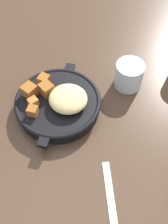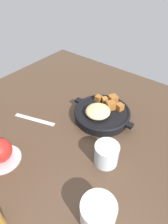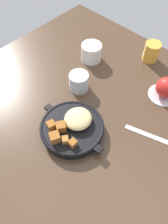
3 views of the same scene
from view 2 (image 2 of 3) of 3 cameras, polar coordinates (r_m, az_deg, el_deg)
name	(u,v)px [view 2 (image 2 of 3)]	position (r cm, az deg, el deg)	size (l,w,h in cm)	color
ground_plane	(83,134)	(72.76, -0.39, -6.44)	(113.35, 100.39, 2.40)	#473323
cast_iron_skillet	(102,113)	(75.72, 5.26, -0.30)	(25.95, 21.67, 7.04)	black
saucer_plate	(3,159)	(68.91, -22.68, -12.54)	(11.56, 11.56, 0.60)	#B7BABF
butter_knife	(35,119)	(78.79, -14.27, -2.11)	(17.21, 1.60, 0.36)	silver
ceramic_mug_white	(98,213)	(52.20, 4.15, -27.40)	(8.68, 8.68, 7.48)	silver
water_glass_short	(106,154)	(61.24, 6.59, -12.11)	(7.53, 7.53, 7.18)	silver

